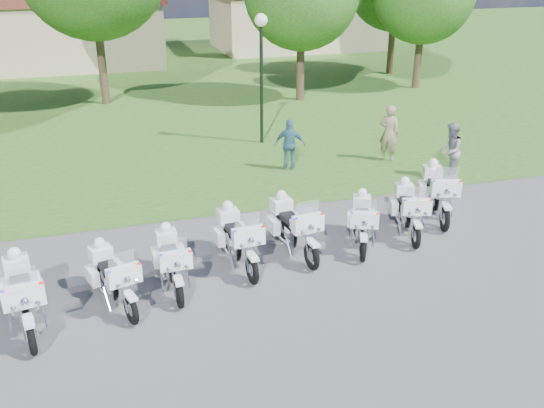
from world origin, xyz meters
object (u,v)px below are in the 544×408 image
object	(u,v)px
lamp_post	(261,48)
motorcycle_1	(113,276)
motorcycle_0	(22,294)
motorcycle_3	(238,238)
bystander_c	(290,145)
motorcycle_4	(294,226)
motorcycle_5	(362,221)
bystander_a	(389,133)
motorcycle_6	(409,209)
motorcycle_2	(172,260)
bystander_b	(450,151)
motorcycle_7	(437,191)

from	to	relation	value
lamp_post	motorcycle_1	bearing A→B (deg)	-121.48
motorcycle_1	motorcycle_0	bearing A→B (deg)	-6.07
motorcycle_3	lamp_post	world-z (taller)	lamp_post
motorcycle_1	motorcycle_3	distance (m)	2.89
bystander_c	motorcycle_3	bearing A→B (deg)	81.08
motorcycle_0	motorcycle_4	distance (m)	5.97
motorcycle_0	motorcycle_3	size ratio (longest dim) A/B	1.03
motorcycle_0	lamp_post	bearing A→B (deg)	-136.67
motorcycle_5	bystander_c	world-z (taller)	bystander_c
motorcycle_1	motorcycle_4	bearing A→B (deg)	178.02
motorcycle_4	bystander_a	bearing A→B (deg)	-139.92
motorcycle_4	bystander_c	world-z (taller)	bystander_c
motorcycle_4	bystander_c	xyz separation A→B (m)	(1.71, 5.39, 0.18)
bystander_a	motorcycle_6	bearing A→B (deg)	111.86
motorcycle_6	lamp_post	world-z (taller)	lamp_post
motorcycle_5	motorcycle_2	bearing A→B (deg)	30.24
motorcycle_1	lamp_post	size ratio (longest dim) A/B	0.45
motorcycle_0	bystander_b	xyz separation A→B (m)	(11.95, 4.61, 0.21)
motorcycle_1	motorcycle_5	bearing A→B (deg)	172.69
motorcycle_3	bystander_a	xyz separation A→B (m)	(6.54, 5.53, 0.29)
motorcycle_6	motorcycle_3	bearing A→B (deg)	21.53
motorcycle_5	bystander_c	size ratio (longest dim) A/B	1.22
motorcycle_1	motorcycle_3	bearing A→B (deg)	-179.18
lamp_post	bystander_a	xyz separation A→B (m)	(3.49, -3.10, -2.46)
motorcycle_5	motorcycle_7	bearing A→B (deg)	-136.68
bystander_a	bystander_c	distance (m)	3.44
motorcycle_6	motorcycle_2	bearing A→B (deg)	25.28
bystander_b	lamp_post	bearing A→B (deg)	-100.86
motorcycle_3	motorcycle_1	bearing A→B (deg)	13.22
motorcycle_3	bystander_b	xyz separation A→B (m)	(7.53, 3.44, 0.23)
bystander_a	motorcycle_2	bearing A→B (deg)	80.59
lamp_post	bystander_c	size ratio (longest dim) A/B	2.76
bystander_a	motorcycle_7	bearing A→B (deg)	122.85
motorcycle_5	bystander_a	size ratio (longest dim) A/B	1.07
motorcycle_6	motorcycle_7	xyz separation A→B (m)	(1.21, 0.70, 0.06)
motorcycle_1	bystander_a	xyz separation A→B (m)	(9.30, 6.40, 0.34)
motorcycle_2	bystander_c	bearing A→B (deg)	-127.44
motorcycle_4	bystander_c	size ratio (longest dim) A/B	1.40
motorcycle_5	motorcycle_1	bearing A→B (deg)	31.91
motorcycle_2	motorcycle_4	world-z (taller)	motorcycle_4
motorcycle_6	bystander_b	size ratio (longest dim) A/B	1.23
motorcycle_2	bystander_c	distance (m)	7.71
motorcycle_2	motorcycle_3	size ratio (longest dim) A/B	0.93
lamp_post	motorcycle_0	bearing A→B (deg)	-127.31
motorcycle_1	motorcycle_6	xyz separation A→B (m)	(7.23, 1.24, 0.02)
motorcycle_5	bystander_b	world-z (taller)	bystander_b
motorcycle_3	motorcycle_2	bearing A→B (deg)	14.65
motorcycle_7	bystander_a	xyz separation A→B (m)	(0.86, 4.46, 0.26)
motorcycle_1	bystander_a	bearing A→B (deg)	-162.04
bystander_b	bystander_c	world-z (taller)	bystander_b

